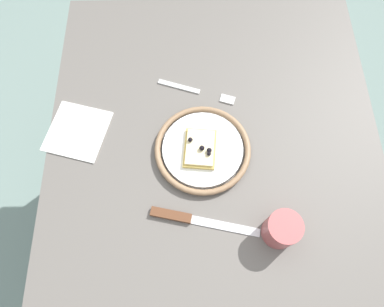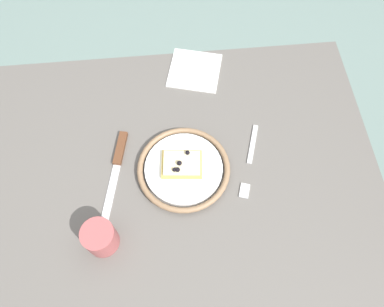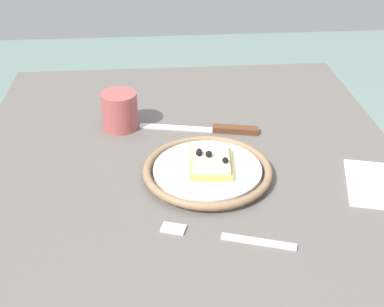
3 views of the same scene
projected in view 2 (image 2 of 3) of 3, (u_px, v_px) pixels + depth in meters
name	position (u px, v px, depth m)	size (l,w,h in m)	color
ground_plane	(184.00, 249.00, 1.58)	(6.00, 6.00, 0.00)	slate
dining_table	(179.00, 196.00, 0.99)	(0.98, 0.79, 0.75)	#5B5651
plate	(182.00, 169.00, 0.91)	(0.22, 0.22, 0.02)	white
pizza_slice_near	(181.00, 164.00, 0.89)	(0.10, 0.08, 0.03)	tan
knife	(117.00, 160.00, 0.92)	(0.07, 0.24, 0.01)	silver
fork	(248.00, 161.00, 0.92)	(0.08, 0.20, 0.00)	silver
cup	(99.00, 238.00, 0.81)	(0.07, 0.07, 0.08)	#A54C4C
napkin	(194.00, 70.00, 1.05)	(0.14, 0.13, 0.00)	white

